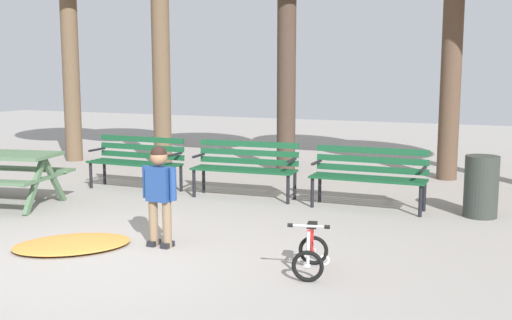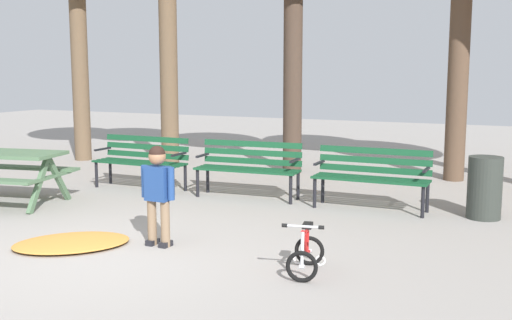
{
  "view_description": "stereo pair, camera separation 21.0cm",
  "coord_description": "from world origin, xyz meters",
  "views": [
    {
      "loc": [
        3.96,
        -5.08,
        1.95
      ],
      "look_at": [
        1.01,
        1.84,
        0.85
      ],
      "focal_mm": 43.84,
      "sensor_mm": 36.0,
      "label": 1
    },
    {
      "loc": [
        4.15,
        -5.0,
        1.95
      ],
      "look_at": [
        1.01,
        1.84,
        0.85
      ],
      "focal_mm": 43.84,
      "sensor_mm": 36.0,
      "label": 2
    }
  ],
  "objects": [
    {
      "name": "park_bench_right",
      "position": [
        2.04,
        3.48,
        0.51
      ],
      "size": [
        1.6,
        0.46,
        0.85
      ],
      "color": "#144728",
      "rests_on": "ground"
    },
    {
      "name": "picnic_table",
      "position": [
        -2.95,
        1.57,
        0.59
      ],
      "size": [
        2.01,
        1.64,
        0.79
      ],
      "color": "#4C6B4C",
      "rests_on": "ground"
    },
    {
      "name": "park_bench_left",
      "position": [
        0.13,
        3.5,
        0.51
      ],
      "size": [
        1.63,
        0.56,
        0.85
      ],
      "color": "#144728",
      "rests_on": "ground"
    },
    {
      "name": "park_bench_far_left",
      "position": [
        -1.76,
        3.41,
        0.51
      ],
      "size": [
        1.61,
        0.48,
        0.85
      ],
      "color": "#144728",
      "rests_on": "ground"
    },
    {
      "name": "ground",
      "position": [
        0.0,
        0.0,
        0.0
      ],
      "size": [
        36.0,
        36.0,
        0.0
      ],
      "primitive_type": "plane",
      "color": "gray"
    },
    {
      "name": "kids_bicycle",
      "position": [
        2.17,
        0.46,
        0.2
      ],
      "size": [
        0.46,
        0.61,
        0.54
      ],
      "color": "black",
      "rests_on": "ground"
    },
    {
      "name": "child_standing",
      "position": [
        0.36,
        0.68,
        0.66
      ],
      "size": [
        0.43,
        0.19,
        1.12
      ],
      "color": "#7F664C",
      "rests_on": "ground"
    },
    {
      "name": "leaf_pile",
      "position": [
        -0.53,
        0.27,
        0.04
      ],
      "size": [
        1.53,
        1.51,
        0.07
      ],
      "primitive_type": "ellipsoid",
      "rotation": [
        0.0,
        0.0,
        0.75
      ],
      "color": "#C68438",
      "rests_on": "ground"
    },
    {
      "name": "trash_bin",
      "position": [
        3.52,
        3.55,
        0.41
      ],
      "size": [
        0.44,
        0.44,
        0.82
      ],
      "primitive_type": "cylinder",
      "color": "#2D332D",
      "rests_on": "ground"
    }
  ]
}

